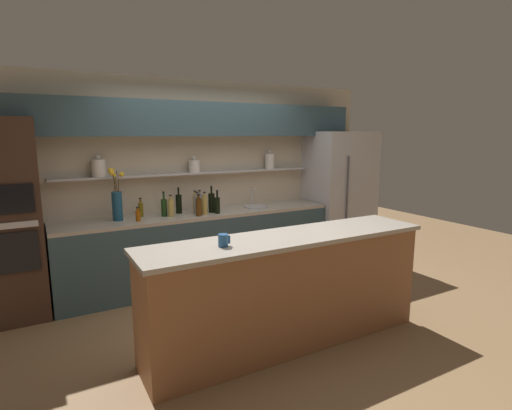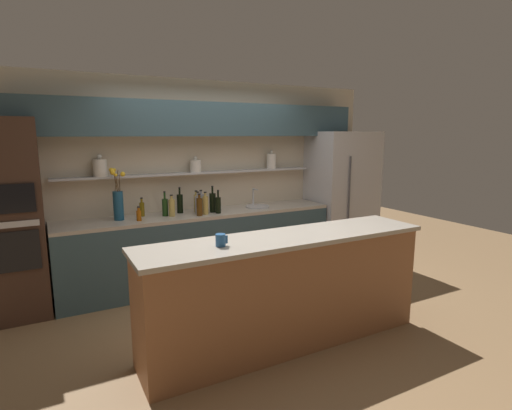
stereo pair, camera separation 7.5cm
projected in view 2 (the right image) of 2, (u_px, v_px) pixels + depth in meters
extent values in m
plane|color=olive|center=(255.00, 317.00, 4.22)|extent=(12.00, 12.00, 0.00)
cube|color=beige|center=(200.00, 180.00, 5.38)|extent=(5.20, 0.10, 2.60)
cube|color=#B7B7BC|center=(195.00, 173.00, 5.19)|extent=(3.40, 0.18, 0.02)
cylinder|color=silver|center=(100.00, 168.00, 4.62)|extent=(0.16, 0.16, 0.20)
sphere|color=silver|center=(99.00, 157.00, 4.60)|extent=(0.06, 0.06, 0.06)
cylinder|color=silver|center=(196.00, 166.00, 5.17)|extent=(0.14, 0.14, 0.16)
sphere|color=silver|center=(195.00, 158.00, 5.15)|extent=(0.05, 0.05, 0.05)
cylinder|color=silver|center=(271.00, 161.00, 5.69)|extent=(0.13, 0.13, 0.21)
sphere|color=silver|center=(271.00, 152.00, 5.67)|extent=(0.05, 0.05, 0.05)
cube|color=#334C56|center=(204.00, 119.00, 5.05)|extent=(4.42, 0.34, 0.42)
cube|color=#334C56|center=(203.00, 249.00, 5.16)|extent=(3.50, 0.62, 0.88)
cube|color=#ADA393|center=(202.00, 214.00, 5.08)|extent=(3.50, 0.62, 0.04)
cube|color=#99603D|center=(286.00, 292.00, 3.62)|extent=(2.65, 0.55, 0.98)
cube|color=#ADA393|center=(287.00, 238.00, 3.53)|extent=(2.71, 0.61, 0.04)
cube|color=#B7B7BC|center=(341.00, 196.00, 6.08)|extent=(0.94, 0.70, 1.94)
cylinder|color=#4C4C51|center=(349.00, 194.00, 5.66)|extent=(0.02, 0.02, 1.07)
cube|color=#3D281E|center=(5.00, 221.00, 4.07)|extent=(0.72, 0.62, 2.07)
cube|color=black|center=(5.00, 253.00, 3.84)|extent=(0.60, 0.02, 0.40)
cube|color=#B7B7BC|center=(2.00, 226.00, 3.79)|extent=(0.63, 0.02, 0.06)
cylinder|color=navy|center=(118.00, 206.00, 4.62)|extent=(0.11, 0.11, 0.34)
cylinder|color=#4C3319|center=(120.00, 183.00, 4.58)|extent=(0.01, 0.03, 0.20)
sphere|color=yellow|center=(123.00, 174.00, 4.58)|extent=(0.06, 0.06, 0.06)
cylinder|color=#4C3319|center=(116.00, 182.00, 4.55)|extent=(0.04, 0.04, 0.22)
sphere|color=yellow|center=(113.00, 172.00, 4.49)|extent=(0.06, 0.06, 0.06)
cylinder|color=#4C3319|center=(116.00, 181.00, 4.57)|extent=(0.06, 0.03, 0.24)
sphere|color=yellow|center=(114.00, 170.00, 4.58)|extent=(0.04, 0.04, 0.04)
cylinder|color=#4C3319|center=(115.00, 181.00, 4.55)|extent=(0.03, 0.07, 0.24)
sphere|color=yellow|center=(111.00, 170.00, 4.50)|extent=(0.05, 0.05, 0.05)
cylinder|color=#4C3319|center=(117.00, 183.00, 4.57)|extent=(0.04, 0.02, 0.19)
sphere|color=yellow|center=(116.00, 175.00, 4.51)|extent=(0.04, 0.04, 0.04)
cylinder|color=#B7B7BC|center=(257.00, 206.00, 5.45)|extent=(0.32, 0.32, 0.02)
cylinder|color=#B7B7BC|center=(253.00, 197.00, 5.54)|extent=(0.02, 0.02, 0.22)
cylinder|color=#B7B7BC|center=(255.00, 189.00, 5.47)|extent=(0.02, 0.12, 0.02)
cylinder|color=brown|center=(142.00, 209.00, 4.85)|extent=(0.06, 0.06, 0.17)
cylinder|color=brown|center=(142.00, 201.00, 4.83)|extent=(0.03, 0.03, 0.05)
cylinder|color=black|center=(141.00, 198.00, 4.83)|extent=(0.03, 0.03, 0.01)
cylinder|color=tan|center=(172.00, 208.00, 4.84)|extent=(0.08, 0.08, 0.21)
cylinder|color=tan|center=(171.00, 198.00, 4.82)|extent=(0.03, 0.03, 0.04)
cylinder|color=black|center=(171.00, 195.00, 4.82)|extent=(0.03, 0.03, 0.01)
cylinder|color=#9E4C0A|center=(139.00, 216.00, 4.59)|extent=(0.05, 0.05, 0.12)
cylinder|color=#9E4C0A|center=(139.00, 209.00, 4.58)|extent=(0.03, 0.03, 0.04)
cylinder|color=black|center=(138.00, 207.00, 4.57)|extent=(0.03, 0.03, 0.01)
cylinder|color=black|center=(213.00, 203.00, 5.09)|extent=(0.08, 0.08, 0.24)
cylinder|color=black|center=(212.00, 190.00, 5.06)|extent=(0.02, 0.02, 0.08)
cylinder|color=black|center=(212.00, 186.00, 5.05)|extent=(0.03, 0.03, 0.01)
cylinder|color=gray|center=(201.00, 202.00, 5.22)|extent=(0.07, 0.07, 0.21)
cylinder|color=gray|center=(201.00, 193.00, 5.20)|extent=(0.03, 0.03, 0.04)
cylinder|color=black|center=(201.00, 190.00, 5.20)|extent=(0.03, 0.03, 0.01)
cylinder|color=gray|center=(198.00, 205.00, 4.99)|extent=(0.08, 0.08, 0.22)
cylinder|color=gray|center=(198.00, 195.00, 4.97)|extent=(0.03, 0.03, 0.04)
cylinder|color=black|center=(198.00, 192.00, 4.97)|extent=(0.03, 0.03, 0.01)
cylinder|color=#193814|center=(165.00, 207.00, 4.86)|extent=(0.07, 0.07, 0.21)
cylinder|color=#193814|center=(165.00, 196.00, 4.84)|extent=(0.02, 0.02, 0.08)
cylinder|color=black|center=(164.00, 192.00, 4.83)|extent=(0.03, 0.03, 0.01)
cylinder|color=black|center=(218.00, 205.00, 5.03)|extent=(0.07, 0.07, 0.20)
cylinder|color=black|center=(218.00, 194.00, 5.00)|extent=(0.02, 0.02, 0.08)
cylinder|color=black|center=(218.00, 190.00, 4.99)|extent=(0.03, 0.03, 0.01)
cylinder|color=tan|center=(205.00, 205.00, 4.95)|extent=(0.07, 0.07, 0.23)
cylinder|color=tan|center=(205.00, 195.00, 4.93)|extent=(0.03, 0.03, 0.04)
cylinder|color=black|center=(205.00, 192.00, 4.92)|extent=(0.03, 0.03, 0.01)
cylinder|color=#4C2D0C|center=(199.00, 207.00, 4.87)|extent=(0.07, 0.07, 0.21)
cylinder|color=#4C2D0C|center=(199.00, 197.00, 4.85)|extent=(0.03, 0.03, 0.04)
cylinder|color=black|center=(199.00, 194.00, 4.84)|extent=(0.03, 0.03, 0.01)
cylinder|color=black|center=(180.00, 204.00, 5.04)|extent=(0.08, 0.08, 0.24)
cylinder|color=black|center=(180.00, 191.00, 5.02)|extent=(0.02, 0.02, 0.08)
cylinder|color=black|center=(179.00, 188.00, 5.01)|extent=(0.03, 0.03, 0.01)
cylinder|color=tan|center=(196.00, 204.00, 5.09)|extent=(0.06, 0.06, 0.22)
cylinder|color=tan|center=(196.00, 193.00, 5.06)|extent=(0.03, 0.03, 0.04)
cylinder|color=black|center=(196.00, 191.00, 5.06)|extent=(0.03, 0.03, 0.01)
cylinder|color=#235184|center=(221.00, 240.00, 3.19)|extent=(0.08, 0.08, 0.10)
cube|color=#235184|center=(226.00, 239.00, 3.21)|extent=(0.02, 0.01, 0.06)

